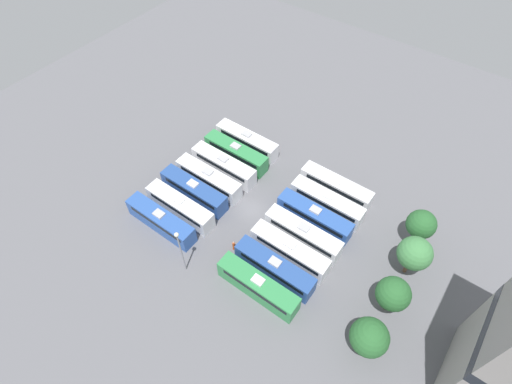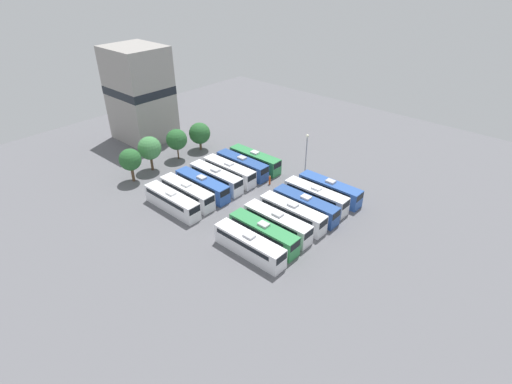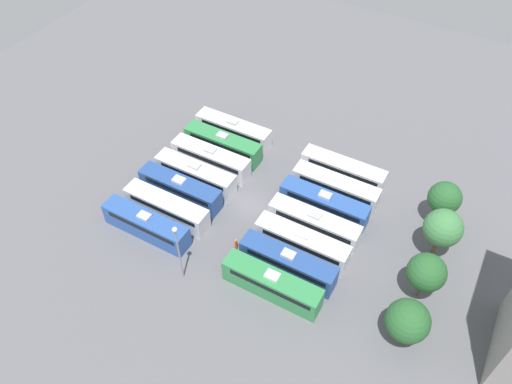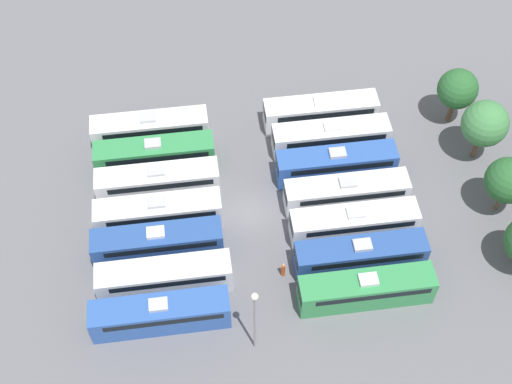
# 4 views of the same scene
# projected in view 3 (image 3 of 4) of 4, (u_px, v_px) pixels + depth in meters

# --- Properties ---
(ground_plane) EXTENTS (119.17, 119.17, 0.00)m
(ground_plane) POSITION_uv_depth(u_px,v_px,m) (251.00, 205.00, 66.71)
(ground_plane) COLOR slate
(bus_0) EXTENTS (2.60, 11.81, 3.51)m
(bus_0) POSITION_uv_depth(u_px,v_px,m) (234.00, 130.00, 74.75)
(bus_0) COLOR white
(bus_0) RESTS_ON ground_plane
(bus_1) EXTENTS (2.60, 11.81, 3.51)m
(bus_1) POSITION_uv_depth(u_px,v_px,m) (223.00, 144.00, 72.59)
(bus_1) COLOR #338C4C
(bus_1) RESTS_ON ground_plane
(bus_2) EXTENTS (2.60, 11.81, 3.51)m
(bus_2) POSITION_uv_depth(u_px,v_px,m) (211.00, 158.00, 70.48)
(bus_2) COLOR silver
(bus_2) RESTS_ON ground_plane
(bus_3) EXTENTS (2.60, 11.81, 3.51)m
(bus_3) POSITION_uv_depth(u_px,v_px,m) (196.00, 174.00, 68.32)
(bus_3) COLOR silver
(bus_3) RESTS_ON ground_plane
(bus_4) EXTENTS (2.60, 11.81, 3.51)m
(bus_4) POSITION_uv_depth(u_px,v_px,m) (180.00, 188.00, 66.45)
(bus_4) COLOR #284C93
(bus_4) RESTS_ON ground_plane
(bus_5) EXTENTS (2.60, 11.81, 3.51)m
(bus_5) POSITION_uv_depth(u_px,v_px,m) (167.00, 207.00, 64.15)
(bus_5) COLOR silver
(bus_5) RESTS_ON ground_plane
(bus_6) EXTENTS (2.60, 11.81, 3.51)m
(bus_6) POSITION_uv_depth(u_px,v_px,m) (146.00, 224.00, 62.19)
(bus_6) COLOR #2D56A8
(bus_6) RESTS_ON ground_plane
(bus_7) EXTENTS (2.60, 11.81, 3.51)m
(bus_7) POSITION_uv_depth(u_px,v_px,m) (343.00, 170.00, 68.85)
(bus_7) COLOR silver
(bus_7) RESTS_ON ground_plane
(bus_8) EXTENTS (2.60, 11.81, 3.51)m
(bus_8) POSITION_uv_depth(u_px,v_px,m) (336.00, 187.00, 66.61)
(bus_8) COLOR silver
(bus_8) RESTS_ON ground_plane
(bus_9) EXTENTS (2.60, 11.81, 3.51)m
(bus_9) POSITION_uv_depth(u_px,v_px,m) (324.00, 204.00, 64.59)
(bus_9) COLOR #2D56A8
(bus_9) RESTS_ON ground_plane
(bus_10) EXTENTS (2.60, 11.81, 3.51)m
(bus_10) POSITION_uv_depth(u_px,v_px,m) (314.00, 223.00, 62.34)
(bus_10) COLOR silver
(bus_10) RESTS_ON ground_plane
(bus_11) EXTENTS (2.60, 11.81, 3.51)m
(bus_11) POSITION_uv_depth(u_px,v_px,m) (302.00, 242.00, 60.26)
(bus_11) COLOR silver
(bus_11) RESTS_ON ground_plane
(bus_12) EXTENTS (2.60, 11.81, 3.51)m
(bus_12) POSITION_uv_depth(u_px,v_px,m) (288.00, 263.00, 58.24)
(bus_12) COLOR #284C93
(bus_12) RESTS_ON ground_plane
(bus_13) EXTENTS (2.60, 11.81, 3.51)m
(bus_13) POSITION_uv_depth(u_px,v_px,m) (272.00, 284.00, 56.26)
(bus_13) COLOR #338C4C
(bus_13) RESTS_ON ground_plane
(worker_person) EXTENTS (0.36, 0.36, 1.85)m
(worker_person) POSITION_uv_depth(u_px,v_px,m) (236.00, 244.00, 61.14)
(worker_person) COLOR #CC4C19
(worker_person) RESTS_ON ground_plane
(light_pole) EXTENTS (0.60, 0.60, 9.04)m
(light_pole) POSITION_uv_depth(u_px,v_px,m) (178.00, 245.00, 54.64)
(light_pole) COLOR gray
(light_pole) RESTS_ON ground_plane
(tree_0) EXTENTS (4.15, 4.15, 6.63)m
(tree_0) POSITION_uv_depth(u_px,v_px,m) (445.00, 198.00, 61.49)
(tree_0) COLOR brown
(tree_0) RESTS_ON ground_plane
(tree_1) EXTENTS (4.59, 4.59, 7.12)m
(tree_1) POSITION_uv_depth(u_px,v_px,m) (443.00, 228.00, 57.86)
(tree_1) COLOR brown
(tree_1) RESTS_ON ground_plane
(tree_2) EXTENTS (4.35, 4.35, 6.62)m
(tree_2) POSITION_uv_depth(u_px,v_px,m) (427.00, 272.00, 54.08)
(tree_2) COLOR brown
(tree_2) RESTS_ON ground_plane
(tree_3) EXTENTS (4.66, 4.66, 6.19)m
(tree_3) POSITION_uv_depth(u_px,v_px,m) (408.00, 321.00, 50.74)
(tree_3) COLOR brown
(tree_3) RESTS_ON ground_plane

